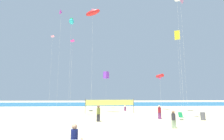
% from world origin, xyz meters
% --- Properties ---
extents(ground_plane, '(120.00, 120.00, 0.00)m').
position_xyz_m(ground_plane, '(0.00, 0.00, 0.00)').
color(ground_plane, beige).
extents(ocean_band, '(120.00, 20.00, 0.01)m').
position_xyz_m(ocean_band, '(0.00, 35.46, 0.00)').
color(ocean_band, '#1E6B99').
rests_on(ocean_band, ground).
extents(mother_figure, '(0.37, 0.37, 1.62)m').
position_xyz_m(mother_figure, '(-3.75, -8.00, 0.87)').
color(mother_figure, '#99B28C').
rests_on(mother_figure, ground).
extents(beachgoer_maroon_shirt, '(0.39, 0.39, 1.71)m').
position_xyz_m(beachgoer_maroon_shirt, '(4.80, 4.10, 0.92)').
color(beachgoer_maroon_shirt, '#7A3872').
rests_on(beachgoer_maroon_shirt, ground).
extents(beachgoer_charcoal_shirt, '(0.37, 0.37, 1.61)m').
position_xyz_m(beachgoer_charcoal_shirt, '(4.23, -1.47, 0.86)').
color(beachgoer_charcoal_shirt, '#99B28C').
rests_on(beachgoer_charcoal_shirt, ground).
extents(beachgoer_olive_shirt, '(0.42, 0.42, 1.83)m').
position_xyz_m(beachgoer_olive_shirt, '(-2.90, 2.59, 0.98)').
color(beachgoer_olive_shirt, '#2D2D33').
rests_on(beachgoer_olive_shirt, ground).
extents(beachgoer_white_shirt, '(0.38, 0.38, 1.65)m').
position_xyz_m(beachgoer_white_shirt, '(1.65, 13.85, 0.88)').
color(beachgoer_white_shirt, '#7A3872').
rests_on(beachgoer_white_shirt, ground).
extents(folding_beach_chair, '(0.52, 0.65, 0.89)m').
position_xyz_m(folding_beach_chair, '(7.26, 3.44, 0.47)').
color(folding_beach_chair, '#1E8C4C').
rests_on(folding_beach_chair, ground).
extents(trash_barrel, '(0.54, 0.54, 0.93)m').
position_xyz_m(trash_barrel, '(9.77, 3.00, 0.46)').
color(trash_barrel, '#595960').
rests_on(trash_barrel, ground).
extents(volleyball_net, '(8.04, 0.80, 2.40)m').
position_xyz_m(volleyball_net, '(-1.29, 10.34, 1.64)').
color(volleyball_net, '#4C4C51').
rests_on(volleyball_net, ground).
extents(beach_handbag, '(0.38, 0.19, 0.31)m').
position_xyz_m(beach_handbag, '(6.26, 3.34, 0.15)').
color(beach_handbag, '#7A3872').
rests_on(beach_handbag, ground).
extents(kite_pink_diamond, '(0.80, 0.80, 14.10)m').
position_xyz_m(kite_pink_diamond, '(-12.06, 13.04, 13.63)').
color(kite_pink_diamond, silver).
rests_on(kite_pink_diamond, ground).
extents(kite_magenta_diamond, '(0.77, 0.77, 11.01)m').
position_xyz_m(kite_magenta_diamond, '(-6.94, 6.22, 10.64)').
color(kite_magenta_diamond, silver).
rests_on(kite_magenta_diamond, ground).
extents(kite_yellow_box, '(1.22, 1.22, 14.61)m').
position_xyz_m(kite_yellow_box, '(11.15, 11.28, 13.87)').
color(kite_yellow_box, silver).
rests_on(kite_yellow_box, ground).
extents(kite_magenta_delta, '(0.92, 1.13, 21.88)m').
position_xyz_m(kite_magenta_delta, '(-12.08, 17.95, 21.29)').
color(kite_magenta_delta, silver).
rests_on(kite_magenta_delta, ground).
extents(kite_red_tube, '(0.96, 2.29, 7.11)m').
position_xyz_m(kite_red_tube, '(9.09, 15.66, 6.75)').
color(kite_red_tube, silver).
rests_on(kite_red_tube, ground).
extents(kite_cyan_inflatable, '(1.36, 2.78, 16.80)m').
position_xyz_m(kite_cyan_inflatable, '(-8.27, 11.30, 16.09)').
color(kite_cyan_inflatable, silver).
rests_on(kite_cyan_inflatable, ground).
extents(kite_red_inflatable, '(2.77, 1.36, 17.59)m').
position_xyz_m(kite_red_inflatable, '(-4.27, 9.20, 16.81)').
color(kite_red_inflatable, silver).
rests_on(kite_red_inflatable, ground).
extents(kite_white_diamond, '(0.79, 0.79, 15.95)m').
position_xyz_m(kite_white_diamond, '(7.46, 2.90, 15.51)').
color(kite_white_diamond, silver).
rests_on(kite_white_diamond, ground).
extents(kite_violet_box, '(1.33, 1.33, 8.04)m').
position_xyz_m(kite_violet_box, '(-1.85, 19.10, 7.28)').
color(kite_violet_box, silver).
rests_on(kite_violet_box, ground).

